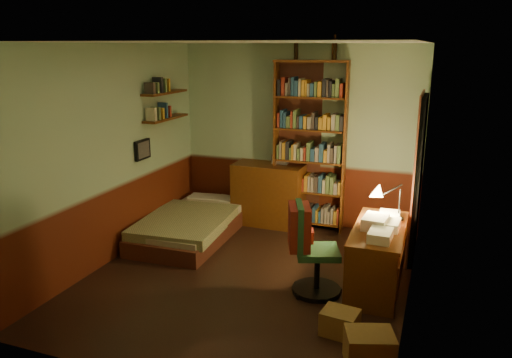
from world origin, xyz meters
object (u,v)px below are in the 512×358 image
(desk_lamp, at_px, (400,193))
(office_chair, at_px, (318,253))
(mini_stereo, at_px, (280,159))
(bookshelf, at_px, (310,147))
(bed, at_px, (192,217))
(dresser, at_px, (269,194))
(cardboard_box_a, at_px, (369,349))
(cardboard_box_b, at_px, (340,322))
(desk, at_px, (378,257))

(desk_lamp, height_order, office_chair, desk_lamp)
(mini_stereo, bearing_deg, bookshelf, -8.88)
(bed, height_order, bookshelf, bookshelf)
(bed, bearing_deg, mini_stereo, 44.10)
(dresser, relative_size, bookshelf, 0.43)
(bookshelf, height_order, cardboard_box_a, bookshelf)
(office_chair, relative_size, cardboard_box_b, 2.85)
(desk, height_order, office_chair, office_chair)
(bed, distance_m, dresser, 1.20)
(bookshelf, bearing_deg, bed, -151.12)
(cardboard_box_b, bearing_deg, bookshelf, 110.68)
(desk_lamp, xyz_separation_m, cardboard_box_a, (-0.04, -1.78, -0.85))
(cardboard_box_a, bearing_deg, dresser, 122.80)
(bookshelf, xyz_separation_m, cardboard_box_b, (1.00, -2.65, -1.08))
(office_chair, distance_m, cardboard_box_b, 0.87)
(bed, bearing_deg, cardboard_box_b, -36.96)
(desk_lamp, bearing_deg, bookshelf, 124.82)
(desk_lamp, distance_m, cardboard_box_b, 1.70)
(bookshelf, distance_m, cardboard_box_b, 3.03)
(desk_lamp, bearing_deg, bed, 161.22)
(mini_stereo, xyz_separation_m, bookshelf, (0.44, -0.04, 0.22))
(mini_stereo, distance_m, bookshelf, 0.50)
(desk, bearing_deg, mini_stereo, 134.75)
(desk, relative_size, office_chair, 1.40)
(dresser, distance_m, bookshelf, 0.94)
(cardboard_box_b, bearing_deg, desk_lamp, 75.87)
(desk, height_order, desk_lamp, desk_lamp)
(bed, xyz_separation_m, cardboard_box_b, (2.40, -1.70, -0.17))
(dresser, height_order, desk, dresser)
(bed, bearing_deg, office_chair, -28.13)
(dresser, relative_size, desk, 0.79)
(mini_stereo, bearing_deg, cardboard_box_b, -65.49)
(desk, xyz_separation_m, office_chair, (-0.58, -0.38, 0.12))
(dresser, xyz_separation_m, desk_lamp, (1.93, -1.16, 0.55))
(dresser, distance_m, cardboard_box_a, 3.51)
(desk_lamp, xyz_separation_m, office_chair, (-0.74, -0.70, -0.54))
(bed, relative_size, desk, 1.49)
(mini_stereo, xyz_separation_m, office_chair, (1.05, -1.99, -0.51))
(desk, bearing_deg, bookshelf, 126.50)
(bed, distance_m, cardboard_box_b, 2.95)
(desk_lamp, height_order, cardboard_box_a, desk_lamp)
(desk_lamp, bearing_deg, cardboard_box_a, -103.78)
(desk_lamp, height_order, cardboard_box_b, desk_lamp)
(bookshelf, relative_size, desk_lamp, 3.81)
(bed, xyz_separation_m, desk_lamp, (2.76, -0.30, 0.72))
(cardboard_box_a, bearing_deg, cardboard_box_b, 130.29)
(dresser, relative_size, mini_stereo, 4.38)
(mini_stereo, height_order, desk_lamp, desk_lamp)
(desk, distance_m, office_chair, 0.70)
(office_chair, xyz_separation_m, cardboard_box_a, (0.71, -1.07, -0.31))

